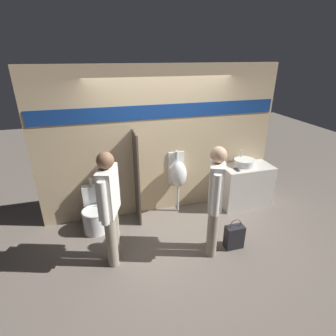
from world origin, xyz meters
The scene contains 11 objects.
ground_plane centered at (0.00, 0.00, 0.00)m, with size 16.00×16.00×0.00m, color #70665B.
display_wall centered at (0.00, 0.60, 1.36)m, with size 4.36×0.07×2.70m.
sink_counter centered at (1.64, 0.30, 0.42)m, with size 0.98×0.54×0.84m.
sink_basin centered at (1.59, 0.36, 0.90)m, with size 0.40×0.40×0.27m.
cell_phone centered at (1.35, 0.19, 0.84)m, with size 0.07×0.14×0.01m.
divider_near_counter centered at (-0.51, 0.35, 0.83)m, with size 0.03×0.44×1.67m.
urinal_near_counter centered at (0.27, 0.43, 0.79)m, with size 0.32×0.30×1.21m.
toilet centered at (-1.30, 0.25, 0.29)m, with size 0.41×0.58×0.89m.
person_in_vest centered at (-1.04, -0.61, 0.95)m, with size 0.32×0.57×1.72m.
person_with_lanyard centered at (0.42, -0.82, 0.95)m, with size 0.36×0.55×1.72m.
shopping_bag centered at (0.80, -0.83, 0.20)m, with size 0.29×0.16×0.52m.
Camera 1 is at (-1.12, -3.76, 2.84)m, focal length 28.00 mm.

